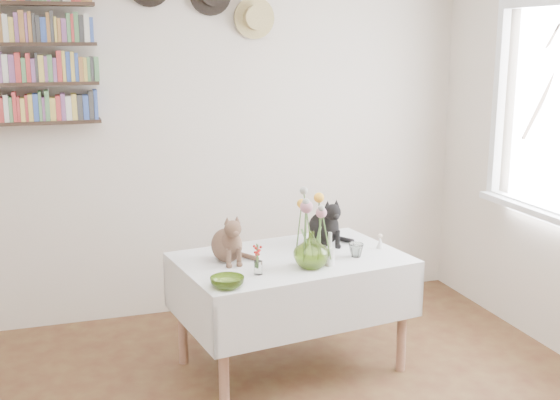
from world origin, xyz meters
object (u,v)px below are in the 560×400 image
object	(u,v)px
tabby_cat	(227,236)
flower_vase	(311,250)
dining_table	(291,285)
bookshelf_unit	(12,50)
black_cat	(324,220)

from	to	relation	value
tabby_cat	flower_vase	world-z (taller)	tabby_cat
tabby_cat	flower_vase	size ratio (longest dim) A/B	1.40
dining_table	tabby_cat	distance (m)	0.48
tabby_cat	bookshelf_unit	distance (m)	1.77
tabby_cat	black_cat	world-z (taller)	black_cat
dining_table	black_cat	bearing A→B (deg)	35.94
flower_vase	black_cat	bearing A→B (deg)	60.50
dining_table	black_cat	world-z (taller)	black_cat
dining_table	flower_vase	size ratio (longest dim) A/B	6.74
dining_table	bookshelf_unit	bearing A→B (deg)	145.49
bookshelf_unit	dining_table	bearing A→B (deg)	-34.51
flower_vase	bookshelf_unit	distance (m)	2.20
black_cat	bookshelf_unit	bearing A→B (deg)	148.07
dining_table	black_cat	distance (m)	0.47
black_cat	bookshelf_unit	distance (m)	2.16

